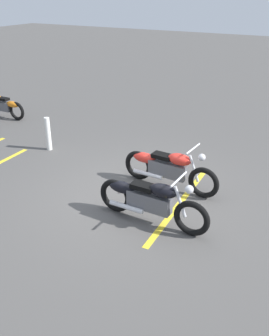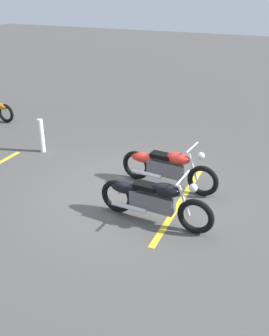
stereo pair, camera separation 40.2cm
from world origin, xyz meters
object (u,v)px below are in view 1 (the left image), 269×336
Objects in this scene: motorcycle_bright_foreground at (167,168)px; bollard_post at (48,134)px; motorcycle_dark_foreground at (149,200)px; motorcycle_row_far_left at (2,105)px.

motorcycle_bright_foreground is 3.63m from bollard_post.
motorcycle_dark_foreground is (-0.26, 1.38, 0.00)m from motorcycle_bright_foreground.
motorcycle_bright_foreground is at bearing 164.44° from motorcycle_row_far_left.
motorcycle_row_far_left is at bearing 156.90° from motorcycle_dark_foreground.
motorcycle_row_far_left is 3.49m from bollard_post.
bollard_post is at bearing 156.62° from motorcycle_dark_foreground.
motorcycle_dark_foreground is 4.26m from bollard_post.
motorcycle_bright_foreground reaches higher than bollard_post.
motorcycle_dark_foreground is 2.51× the size of bollard_post.
motorcycle_row_far_left is at bearing 168.44° from motorcycle_bright_foreground.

